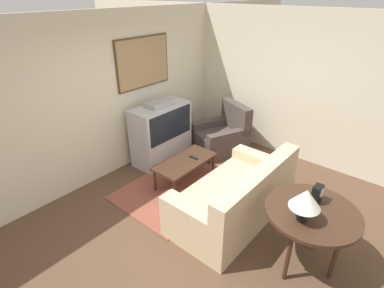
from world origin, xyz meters
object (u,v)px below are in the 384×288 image
at_px(tv, 161,133).
at_px(coffee_table, 185,163).
at_px(console_table, 312,216).
at_px(couch, 236,198).
at_px(table_lamp, 306,199).
at_px(mantel_clock, 317,194).
at_px(armchair, 222,137).

relative_size(tv, coffee_table, 1.09).
bearing_deg(console_table, coffee_table, 81.26).
bearing_deg(couch, table_lamp, 70.03).
bearing_deg(couch, tv, -103.67).
bearing_deg(tv, table_lamp, -105.92).
height_order(tv, couch, tv).
height_order(console_table, mantel_clock, mantel_clock).
xyz_separation_m(console_table, mantel_clock, (0.18, 0.04, 0.18)).
height_order(coffee_table, table_lamp, table_lamp).
relative_size(tv, armchair, 1.03).
distance_m(armchair, table_lamp, 3.10).
xyz_separation_m(couch, console_table, (-0.16, -1.07, 0.39)).
height_order(tv, armchair, tv).
bearing_deg(armchair, tv, -99.96).
height_order(console_table, table_lamp, table_lamp).
xyz_separation_m(armchair, mantel_clock, (-1.49, -2.34, 0.59)).
distance_m(armchair, console_table, 2.94).
relative_size(couch, armchair, 1.65).
bearing_deg(table_lamp, mantel_clock, -0.18).
relative_size(tv, table_lamp, 3.12).
height_order(armchair, console_table, armchair).
bearing_deg(console_table, mantel_clock, 13.42).
bearing_deg(couch, armchair, -139.09).
relative_size(tv, console_table, 1.15).
relative_size(couch, coffee_table, 1.76).
bearing_deg(console_table, armchair, 54.97).
height_order(armchair, mantel_clock, mantel_clock).
xyz_separation_m(coffee_table, console_table, (-0.34, -2.19, 0.32)).
xyz_separation_m(couch, mantel_clock, (0.02, -1.03, 0.57)).
relative_size(coffee_table, mantel_clock, 5.05).
distance_m(table_lamp, mantel_clock, 0.43).
bearing_deg(mantel_clock, table_lamp, 179.82).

